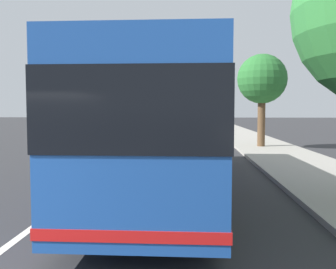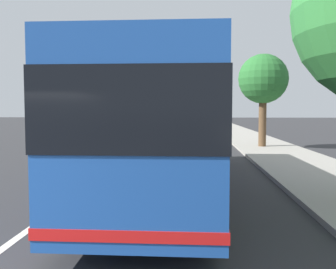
% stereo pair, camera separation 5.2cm
% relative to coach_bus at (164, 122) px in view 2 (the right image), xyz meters
% --- Properties ---
extents(sidewalk_curb, '(110.00, 3.60, 0.14)m').
position_rel_coach_bus_xyz_m(sidewalk_curb, '(1.78, -5.11, -1.82)').
color(sidewalk_curb, '#9E998E').
rests_on(sidewalk_curb, ground).
extents(lane_divider_line, '(110.00, 0.16, 0.01)m').
position_rel_coach_bus_xyz_m(lane_divider_line, '(1.78, 2.21, -1.88)').
color(lane_divider_line, silver).
rests_on(lane_divider_line, ground).
extents(coach_bus, '(11.92, 2.70, 3.33)m').
position_rel_coach_bus_xyz_m(coach_bus, '(0.00, 0.00, 0.00)').
color(coach_bus, '#1E4C9E').
rests_on(coach_bus, ground).
extents(car_oncoming, '(4.30, 1.89, 1.52)m').
position_rel_coach_bus_xyz_m(car_oncoming, '(23.26, -0.19, -1.17)').
color(car_oncoming, silver).
rests_on(car_oncoming, ground).
extents(car_side_street, '(4.28, 1.97, 1.42)m').
position_rel_coach_bus_xyz_m(car_side_street, '(30.17, 4.98, -1.20)').
color(car_side_street, black).
rests_on(car_side_street, ground).
extents(car_far_distant, '(4.26, 2.13, 1.48)m').
position_rel_coach_bus_xyz_m(car_far_distant, '(18.41, -0.80, -1.19)').
color(car_far_distant, gold).
rests_on(car_far_distant, ground).
extents(roadside_tree_far_block, '(2.83, 2.83, 5.42)m').
position_rel_coach_bus_xyz_m(roadside_tree_far_block, '(11.22, -4.80, 2.06)').
color(roadside_tree_far_block, brown).
rests_on(roadside_tree_far_block, ground).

